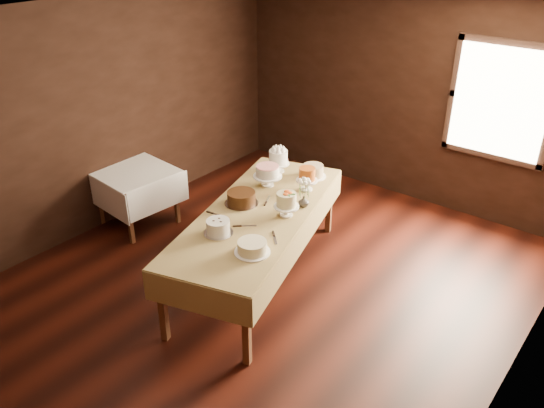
# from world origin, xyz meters

# --- Properties ---
(floor) EXTENTS (5.00, 6.00, 0.01)m
(floor) POSITION_xyz_m (0.00, 0.00, 0.00)
(floor) COLOR black
(floor) RESTS_ON ground
(ceiling) EXTENTS (5.00, 6.00, 0.01)m
(ceiling) POSITION_xyz_m (0.00, 0.00, 2.80)
(ceiling) COLOR beige
(ceiling) RESTS_ON wall_back
(wall_back) EXTENTS (5.00, 0.02, 2.80)m
(wall_back) POSITION_xyz_m (0.00, 3.00, 1.40)
(wall_back) COLOR black
(wall_back) RESTS_ON ground
(wall_left) EXTENTS (0.02, 6.00, 2.80)m
(wall_left) POSITION_xyz_m (-2.50, 0.00, 1.40)
(wall_left) COLOR black
(wall_left) RESTS_ON ground
(wall_right) EXTENTS (0.02, 6.00, 2.80)m
(wall_right) POSITION_xyz_m (2.50, 0.00, 1.40)
(wall_right) COLOR black
(wall_right) RESTS_ON ground
(window) EXTENTS (1.10, 0.05, 1.30)m
(window) POSITION_xyz_m (1.30, 2.94, 1.60)
(window) COLOR #FFEABF
(window) RESTS_ON wall_back
(display_table) EXTENTS (1.75, 2.87, 0.83)m
(display_table) POSITION_xyz_m (-0.15, 0.14, 0.77)
(display_table) COLOR #4F2915
(display_table) RESTS_ON ground
(side_table) EXTENTS (0.96, 0.96, 0.74)m
(side_table) POSITION_xyz_m (-2.13, 0.12, 0.66)
(side_table) COLOR #4F2915
(side_table) RESTS_ON ground
(cake_meringue) EXTENTS (0.31, 0.31, 0.28)m
(cake_meringue) POSITION_xyz_m (-0.59, 1.07, 0.96)
(cake_meringue) COLOR white
(cake_meringue) RESTS_ON display_table
(cake_speckled) EXTENTS (0.32, 0.32, 0.14)m
(cake_speckled) POSITION_xyz_m (-0.18, 1.21, 0.90)
(cake_speckled) COLOR white
(cake_speckled) RESTS_ON display_table
(cake_lattice) EXTENTS (0.37, 0.37, 0.25)m
(cake_lattice) POSITION_xyz_m (-0.45, 0.70, 0.94)
(cake_lattice) COLOR white
(cake_lattice) RESTS_ON display_table
(cake_caramel) EXTENTS (0.25, 0.25, 0.28)m
(cake_caramel) POSITION_xyz_m (-0.04, 0.88, 0.95)
(cake_caramel) COLOR white
(cake_caramel) RESTS_ON display_table
(cake_chocolate) EXTENTS (0.42, 0.42, 0.14)m
(cake_chocolate) POSITION_xyz_m (-0.39, 0.17, 0.90)
(cake_chocolate) COLOR silver
(cake_chocolate) RESTS_ON display_table
(cake_flowers) EXTENTS (0.26, 0.26, 0.27)m
(cake_flowers) POSITION_xyz_m (0.14, 0.27, 0.95)
(cake_flowers) COLOR white
(cake_flowers) RESTS_ON display_table
(cake_swirl) EXTENTS (0.31, 0.31, 0.15)m
(cake_swirl) POSITION_xyz_m (-0.17, -0.43, 0.90)
(cake_swirl) COLOR silver
(cake_swirl) RESTS_ON display_table
(cake_cream) EXTENTS (0.37, 0.37, 0.12)m
(cake_cream) POSITION_xyz_m (0.31, -0.48, 0.89)
(cake_cream) COLOR white
(cake_cream) RESTS_ON display_table
(cake_server_a) EXTENTS (0.19, 0.18, 0.01)m
(cake_server_a) POSITION_xyz_m (-0.03, -0.13, 0.84)
(cake_server_a) COLOR silver
(cake_server_a) RESTS_ON display_table
(cake_server_b) EXTENTS (0.19, 0.18, 0.01)m
(cake_server_b) POSITION_xyz_m (0.35, -0.19, 0.84)
(cake_server_b) COLOR silver
(cake_server_b) RESTS_ON display_table
(cake_server_c) EXTENTS (0.13, 0.23, 0.01)m
(cake_server_c) POSITION_xyz_m (-0.24, 0.44, 0.84)
(cake_server_c) COLOR silver
(cake_server_c) RESTS_ON display_table
(cake_server_d) EXTENTS (0.05, 0.24, 0.01)m
(cake_server_d) POSITION_xyz_m (0.03, 0.49, 0.84)
(cake_server_d) COLOR silver
(cake_server_d) RESTS_ON display_table
(cake_server_e) EXTENTS (0.24, 0.07, 0.01)m
(cake_server_e) POSITION_xyz_m (-0.40, -0.16, 0.84)
(cake_server_e) COLOR silver
(cake_server_e) RESTS_ON display_table
(flower_vase) EXTENTS (0.14, 0.14, 0.12)m
(flower_vase) POSITION_xyz_m (0.16, 0.54, 0.89)
(flower_vase) COLOR #2D2823
(flower_vase) RESTS_ON display_table
(flower_bouquet) EXTENTS (0.14, 0.14, 0.20)m
(flower_bouquet) POSITION_xyz_m (0.16, 0.54, 1.07)
(flower_bouquet) COLOR white
(flower_bouquet) RESTS_ON flower_vase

